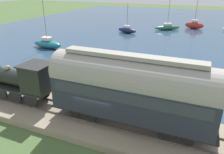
{
  "coord_description": "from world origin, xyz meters",
  "views": [
    {
      "loc": [
        -11.31,
        -5.65,
        8.99
      ],
      "look_at": [
        4.02,
        0.75,
        1.91
      ],
      "focal_mm": 35.0,
      "sensor_mm": 36.0,
      "label": 1
    }
  ],
  "objects_px": {
    "sailboat_teal": "(47,43)",
    "sailboat_red": "(194,25)",
    "steam_locomotive": "(24,79)",
    "rowboat_far_out": "(74,83)",
    "rowboat_near_shore": "(40,69)",
    "rowboat_mid_harbor": "(212,82)",
    "passenger_coach": "(130,88)",
    "sailboat_green": "(167,27)",
    "sailboat_navy": "(127,30)",
    "rowboat_off_pier": "(70,64)"
  },
  "relations": [
    {
      "from": "sailboat_green",
      "to": "rowboat_near_shore",
      "type": "relative_size",
      "value": 3.96
    },
    {
      "from": "sailboat_teal",
      "to": "rowboat_mid_harbor",
      "type": "height_order",
      "value": "sailboat_teal"
    },
    {
      "from": "sailboat_navy",
      "to": "rowboat_mid_harbor",
      "type": "height_order",
      "value": "sailboat_navy"
    },
    {
      "from": "steam_locomotive",
      "to": "rowboat_far_out",
      "type": "distance_m",
      "value": 5.45
    },
    {
      "from": "rowboat_far_out",
      "to": "sailboat_red",
      "type": "bearing_deg",
      "value": -2.44
    },
    {
      "from": "passenger_coach",
      "to": "sailboat_red",
      "type": "bearing_deg",
      "value": -2.26
    },
    {
      "from": "sailboat_navy",
      "to": "steam_locomotive",
      "type": "bearing_deg",
      "value": -159.39
    },
    {
      "from": "sailboat_teal",
      "to": "rowboat_mid_harbor",
      "type": "bearing_deg",
      "value": -98.18
    },
    {
      "from": "sailboat_navy",
      "to": "rowboat_near_shore",
      "type": "bearing_deg",
      "value": -168.71
    },
    {
      "from": "sailboat_red",
      "to": "rowboat_near_shore",
      "type": "distance_m",
      "value": 36.34
    },
    {
      "from": "sailboat_teal",
      "to": "sailboat_red",
      "type": "relative_size",
      "value": 1.0
    },
    {
      "from": "rowboat_far_out",
      "to": "rowboat_off_pier",
      "type": "bearing_deg",
      "value": 48.42
    },
    {
      "from": "steam_locomotive",
      "to": "sailboat_green",
      "type": "distance_m",
      "value": 36.75
    },
    {
      "from": "passenger_coach",
      "to": "steam_locomotive",
      "type": "bearing_deg",
      "value": 90.0
    },
    {
      "from": "passenger_coach",
      "to": "rowboat_far_out",
      "type": "distance_m",
      "value": 9.18
    },
    {
      "from": "rowboat_far_out",
      "to": "rowboat_near_shore",
      "type": "height_order",
      "value": "rowboat_far_out"
    },
    {
      "from": "sailboat_red",
      "to": "steam_locomotive",
      "type": "bearing_deg",
      "value": 177.29
    },
    {
      "from": "steam_locomotive",
      "to": "sailboat_teal",
      "type": "height_order",
      "value": "sailboat_teal"
    },
    {
      "from": "rowboat_mid_harbor",
      "to": "sailboat_green",
      "type": "bearing_deg",
      "value": 10.66
    },
    {
      "from": "rowboat_mid_harbor",
      "to": "rowboat_near_shore",
      "type": "bearing_deg",
      "value": 93.49
    },
    {
      "from": "sailboat_red",
      "to": "rowboat_far_out",
      "type": "height_order",
      "value": "sailboat_red"
    },
    {
      "from": "sailboat_green",
      "to": "rowboat_off_pier",
      "type": "height_order",
      "value": "sailboat_green"
    },
    {
      "from": "passenger_coach",
      "to": "sailboat_red",
      "type": "height_order",
      "value": "sailboat_red"
    },
    {
      "from": "steam_locomotive",
      "to": "rowboat_far_out",
      "type": "bearing_deg",
      "value": -14.24
    },
    {
      "from": "sailboat_teal",
      "to": "rowboat_mid_harbor",
      "type": "xyz_separation_m",
      "value": [
        -4.74,
        -23.09,
        -0.47
      ]
    },
    {
      "from": "steam_locomotive",
      "to": "passenger_coach",
      "type": "distance_m",
      "value": 8.47
    },
    {
      "from": "passenger_coach",
      "to": "rowboat_off_pier",
      "type": "distance_m",
      "value": 14.37
    },
    {
      "from": "sailboat_green",
      "to": "rowboat_far_out",
      "type": "relative_size",
      "value": 3.56
    },
    {
      "from": "sailboat_teal",
      "to": "sailboat_green",
      "type": "bearing_deg",
      "value": -30.25
    },
    {
      "from": "steam_locomotive",
      "to": "rowboat_far_out",
      "type": "xyz_separation_m",
      "value": [
        4.85,
        -1.23,
        -2.17
      ]
    },
    {
      "from": "steam_locomotive",
      "to": "sailboat_red",
      "type": "xyz_separation_m",
      "value": [
        39.95,
        -10.0,
        -1.54
      ]
    },
    {
      "from": "steam_locomotive",
      "to": "rowboat_near_shore",
      "type": "relative_size",
      "value": 2.6
    },
    {
      "from": "steam_locomotive",
      "to": "rowboat_far_out",
      "type": "height_order",
      "value": "steam_locomotive"
    },
    {
      "from": "rowboat_far_out",
      "to": "rowboat_mid_harbor",
      "type": "height_order",
      "value": "rowboat_mid_harbor"
    },
    {
      "from": "sailboat_navy",
      "to": "rowboat_off_pier",
      "type": "xyz_separation_m",
      "value": [
        -20.7,
        0.04,
        -0.34
      ]
    },
    {
      "from": "rowboat_far_out",
      "to": "rowboat_mid_harbor",
      "type": "bearing_deg",
      "value": -55.54
    },
    {
      "from": "sailboat_navy",
      "to": "sailboat_red",
      "type": "relative_size",
      "value": 0.6
    },
    {
      "from": "steam_locomotive",
      "to": "sailboat_navy",
      "type": "relative_size",
      "value": 1.04
    },
    {
      "from": "rowboat_mid_harbor",
      "to": "sailboat_teal",
      "type": "bearing_deg",
      "value": 70.82
    },
    {
      "from": "steam_locomotive",
      "to": "sailboat_navy",
      "type": "height_order",
      "value": "sailboat_navy"
    },
    {
      "from": "passenger_coach",
      "to": "rowboat_off_pier",
      "type": "height_order",
      "value": "passenger_coach"
    },
    {
      "from": "passenger_coach",
      "to": "rowboat_far_out",
      "type": "xyz_separation_m",
      "value": [
        4.85,
        7.2,
        -2.99
      ]
    },
    {
      "from": "rowboat_off_pier",
      "to": "rowboat_near_shore",
      "type": "bearing_deg",
      "value": 113.69
    },
    {
      "from": "rowboat_off_pier",
      "to": "sailboat_navy",
      "type": "bearing_deg",
      "value": -28.42
    },
    {
      "from": "rowboat_near_shore",
      "to": "rowboat_mid_harbor",
      "type": "relative_size",
      "value": 0.89
    },
    {
      "from": "passenger_coach",
      "to": "rowboat_near_shore",
      "type": "xyz_separation_m",
      "value": [
        6.55,
        12.71,
        -3.0
      ]
    },
    {
      "from": "sailboat_red",
      "to": "sailboat_green",
      "type": "bearing_deg",
      "value": 135.87
    },
    {
      "from": "passenger_coach",
      "to": "rowboat_near_shore",
      "type": "relative_size",
      "value": 4.64
    },
    {
      "from": "sailboat_green",
      "to": "sailboat_navy",
      "type": "distance_m",
      "value": 9.38
    },
    {
      "from": "steam_locomotive",
      "to": "sailboat_red",
      "type": "bearing_deg",
      "value": -14.06
    }
  ]
}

